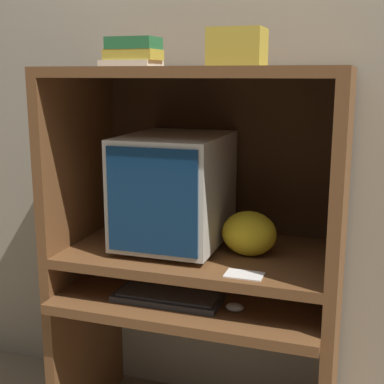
# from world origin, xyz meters

# --- Properties ---
(wall_back) EXTENTS (6.00, 0.06, 2.60)m
(wall_back) POSITION_xyz_m (0.00, 0.63, 1.30)
(wall_back) COLOR gray
(wall_back) RESTS_ON ground_plane
(desk_base) EXTENTS (1.04, 0.63, 0.66)m
(desk_base) POSITION_xyz_m (0.00, 0.24, 0.42)
(desk_base) COLOR brown
(desk_base) RESTS_ON ground_plane
(desk_monitor_shelf) EXTENTS (1.04, 0.57, 0.15)m
(desk_monitor_shelf) POSITION_xyz_m (0.00, 0.29, 0.77)
(desk_monitor_shelf) COLOR brown
(desk_monitor_shelf) RESTS_ON desk_base
(hutch_upper) EXTENTS (1.04, 0.57, 0.67)m
(hutch_upper) POSITION_xyz_m (0.00, 0.32, 1.25)
(hutch_upper) COLOR brown
(hutch_upper) RESTS_ON desk_monitor_shelf
(crt_monitor) EXTENTS (0.36, 0.46, 0.42)m
(crt_monitor) POSITION_xyz_m (-0.10, 0.30, 1.02)
(crt_monitor) COLOR beige
(crt_monitor) RESTS_ON desk_monitor_shelf
(keyboard) EXTENTS (0.39, 0.16, 0.03)m
(keyboard) POSITION_xyz_m (-0.07, 0.12, 0.67)
(keyboard) COLOR #2D2D30
(keyboard) RESTS_ON desk_base
(mouse) EXTENTS (0.06, 0.04, 0.03)m
(mouse) POSITION_xyz_m (0.18, 0.11, 0.67)
(mouse) COLOR #B7B7B7
(mouse) RESTS_ON desk_base
(snack_bag) EXTENTS (0.20, 0.15, 0.16)m
(snack_bag) POSITION_xyz_m (0.19, 0.27, 0.89)
(snack_bag) COLOR gold
(snack_bag) RESTS_ON desk_monitor_shelf
(book_stack) EXTENTS (0.19, 0.15, 0.10)m
(book_stack) POSITION_xyz_m (-0.22, 0.20, 1.52)
(book_stack) COLOR beige
(book_stack) RESTS_ON hutch_upper
(paper_card) EXTENTS (0.12, 0.08, 0.00)m
(paper_card) POSITION_xyz_m (0.22, 0.07, 0.81)
(paper_card) COLOR white
(paper_card) RESTS_ON desk_monitor_shelf
(storage_box) EXTENTS (0.18, 0.15, 0.13)m
(storage_box) POSITION_xyz_m (0.13, 0.28, 1.54)
(storage_box) COLOR gold
(storage_box) RESTS_ON hutch_upper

